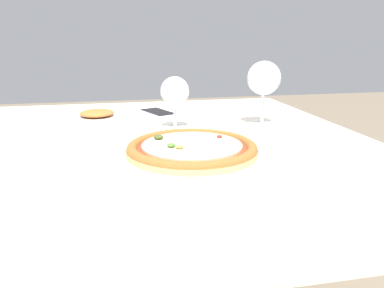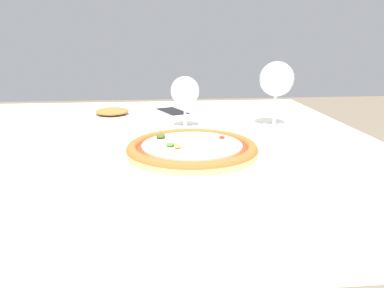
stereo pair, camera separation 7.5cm
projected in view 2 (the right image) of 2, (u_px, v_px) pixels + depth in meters
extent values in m
cube|color=brown|center=(145.00, 151.00, 0.89)|extent=(1.01, 1.01, 0.04)
cube|color=white|center=(145.00, 142.00, 0.89)|extent=(1.11, 1.11, 0.01)
cylinder|color=brown|center=(29.00, 211.00, 1.37)|extent=(0.06, 0.06, 0.67)
cylinder|color=brown|center=(266.00, 201.00, 1.46)|extent=(0.06, 0.06, 0.67)
cylinder|color=white|center=(192.00, 156.00, 0.76)|extent=(0.28, 0.28, 0.01)
cylinder|color=#E0B26B|center=(192.00, 151.00, 0.76)|extent=(0.26, 0.26, 0.01)
torus|color=#935B28|center=(192.00, 148.00, 0.75)|extent=(0.26, 0.26, 0.02)
cylinder|color=#BC381E|center=(192.00, 147.00, 0.75)|extent=(0.22, 0.22, 0.00)
cylinder|color=beige|center=(192.00, 145.00, 0.75)|extent=(0.20, 0.20, 0.00)
ellipsoid|color=#425123|center=(161.00, 136.00, 0.79)|extent=(0.02, 0.02, 0.01)
ellipsoid|color=#BC9342|center=(178.00, 147.00, 0.72)|extent=(0.01, 0.01, 0.01)
ellipsoid|color=#4C7A33|center=(170.00, 145.00, 0.74)|extent=(0.02, 0.02, 0.01)
ellipsoid|color=#A83323|center=(222.00, 137.00, 0.79)|extent=(0.01, 0.01, 0.01)
cube|color=silver|center=(2.00, 151.00, 0.80)|extent=(0.01, 0.04, 0.00)
cylinder|color=silver|center=(185.00, 127.00, 1.01)|extent=(0.06, 0.06, 0.00)
cylinder|color=silver|center=(185.00, 115.00, 1.00)|extent=(0.01, 0.01, 0.07)
sphere|color=silver|center=(185.00, 91.00, 0.98)|extent=(0.08, 0.08, 0.08)
cylinder|color=silver|center=(274.00, 126.00, 1.02)|extent=(0.07, 0.07, 0.00)
cylinder|color=silver|center=(275.00, 110.00, 1.01)|extent=(0.01, 0.01, 0.09)
sphere|color=silver|center=(277.00, 79.00, 0.99)|extent=(0.09, 0.09, 0.09)
cube|color=white|center=(173.00, 113.00, 1.19)|extent=(0.12, 0.16, 0.01)
cube|color=black|center=(173.00, 111.00, 1.19)|extent=(0.11, 0.14, 0.00)
cylinder|color=white|center=(112.00, 116.00, 1.14)|extent=(0.17, 0.17, 0.01)
ellipsoid|color=#BC662D|center=(112.00, 111.00, 1.14)|extent=(0.10, 0.10, 0.02)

